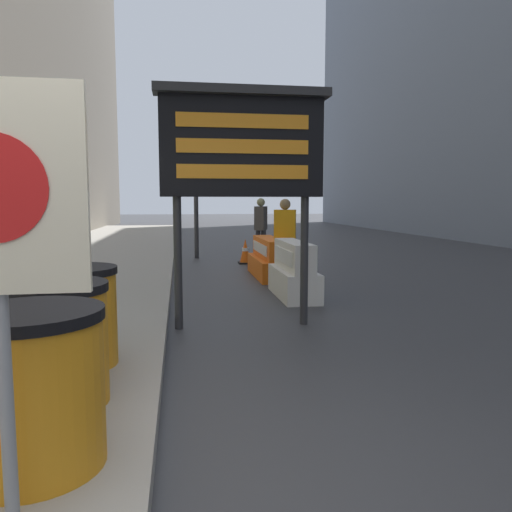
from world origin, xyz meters
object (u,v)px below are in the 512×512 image
jersey_barrier_white (294,272)px  traffic_light_near_curb (195,140)px  barrel_drum_back (73,316)px  traffic_cone_mid (281,249)px  traffic_cone_near (300,261)px  barrel_drum_middle (53,344)px  pedestrian_worker (261,223)px  message_board (242,147)px  pedestrian_passerby (285,232)px  barrel_drum_foreground (32,388)px  traffic_cone_far (245,252)px  jersey_barrier_orange_far (269,260)px

jersey_barrier_white → traffic_light_near_curb: traffic_light_near_curb is taller
barrel_drum_back → traffic_cone_mid: size_ratio=1.31×
jersey_barrier_white → traffic_cone_near: size_ratio=2.70×
traffic_cone_near → barrel_drum_back: bearing=-120.0°
barrel_drum_middle → pedestrian_worker: size_ratio=0.52×
message_board → pedestrian_passerby: (1.31, 3.66, -1.25)m
barrel_drum_foreground → traffic_cone_near: (3.32, 7.69, -0.29)m
jersey_barrier_white → traffic_cone_mid: (0.80, 5.01, -0.08)m
traffic_cone_mid → traffic_light_near_curb: size_ratio=0.15×
message_board → traffic_light_near_curb: (-0.30, 7.60, 1.00)m
jersey_barrier_white → pedestrian_passerby: size_ratio=1.01×
barrel_drum_foreground → traffic_light_near_curb: 11.37m
traffic_cone_mid → traffic_light_near_curb: traffic_light_near_curb is taller
barrel_drum_foreground → traffic_cone_far: 9.99m
jersey_barrier_white → traffic_cone_mid: bearing=80.9°
barrel_drum_foreground → barrel_drum_middle: (-0.10, 0.85, 0.00)m
barrel_drum_middle → pedestrian_worker: pedestrian_worker is taller
traffic_cone_mid → pedestrian_passerby: bearing=-100.1°
barrel_drum_back → traffic_cone_near: bearing=60.0°
barrel_drum_middle → traffic_light_near_curb: 10.56m
barrel_drum_foreground → jersey_barrier_orange_far: (2.61, 7.44, -0.23)m
jersey_barrier_white → jersey_barrier_orange_far: jersey_barrier_white is taller
jersey_barrier_orange_far → traffic_cone_mid: (0.80, 2.78, -0.04)m
message_board → traffic_cone_mid: bearing=74.6°
message_board → traffic_cone_far: 6.64m
barrel_drum_foreground → traffic_cone_near: barrel_drum_foreground is taller
traffic_cone_near → pedestrian_worker: 2.95m
message_board → traffic_cone_near: bearing=67.5°
barrel_drum_middle → barrel_drum_back: size_ratio=1.00×
traffic_cone_near → pedestrian_passerby: 1.03m
barrel_drum_foreground → pedestrian_worker: bearing=74.4°
barrel_drum_foreground → traffic_cone_mid: (3.42, 10.22, -0.26)m
jersey_barrier_orange_far → barrel_drum_middle: bearing=-112.3°
traffic_light_near_curb → barrel_drum_back: bearing=-98.4°
jersey_barrier_orange_far → traffic_cone_near: jersey_barrier_orange_far is taller
message_board → jersey_barrier_orange_far: size_ratio=1.41×
traffic_cone_near → traffic_light_near_curb: traffic_light_near_curb is taller
message_board → traffic_cone_far: size_ratio=4.66×
traffic_cone_near → traffic_cone_far: (-0.92, 2.00, 0.01)m
barrel_drum_back → jersey_barrier_orange_far: barrel_drum_back is taller
jersey_barrier_white → traffic_cone_far: 4.48m
barrel_drum_middle → traffic_light_near_curb: (1.33, 10.14, 2.62)m
jersey_barrier_white → traffic_cone_near: bearing=74.1°
barrel_drum_foreground → traffic_cone_mid: barrel_drum_foreground is taller
jersey_barrier_white → pedestrian_passerby: (0.24, 1.83, 0.55)m
barrel_drum_back → pedestrian_worker: size_ratio=0.52×
jersey_barrier_white → pedestrian_passerby: bearing=82.5°
pedestrian_worker → pedestrian_passerby: size_ratio=1.02×
barrel_drum_foreground → barrel_drum_back: 1.71m
barrel_drum_back → traffic_light_near_curb: traffic_light_near_curb is taller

